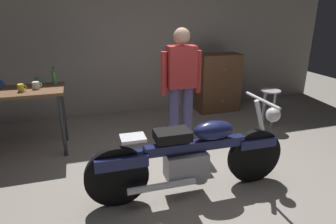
{
  "coord_description": "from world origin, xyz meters",
  "views": [
    {
      "loc": [
        -1.06,
        -2.66,
        1.9
      ],
      "look_at": [
        -0.0,
        0.7,
        0.65
      ],
      "focal_mm": 31.31,
      "sensor_mm": 36.0,
      "label": 1
    }
  ],
  "objects_px": {
    "person_standing": "(181,84)",
    "mug_yellow_tall": "(21,88)",
    "motorcycle": "(192,155)",
    "mug_blue_enamel": "(0,84)",
    "bottle": "(54,77)",
    "mug_white_ceramic": "(36,85)",
    "shop_stool": "(270,98)",
    "wooden_dresser": "(218,83)",
    "mug_green_speckled": "(38,81)"
  },
  "relations": [
    {
      "from": "mug_yellow_tall",
      "to": "mug_white_ceramic",
      "type": "bearing_deg",
      "value": 29.98
    },
    {
      "from": "mug_white_ceramic",
      "to": "motorcycle",
      "type": "bearing_deg",
      "value": -43.96
    },
    {
      "from": "wooden_dresser",
      "to": "person_standing",
      "type": "bearing_deg",
      "value": -133.42
    },
    {
      "from": "motorcycle",
      "to": "mug_yellow_tall",
      "type": "height_order",
      "value": "mug_yellow_tall"
    },
    {
      "from": "wooden_dresser",
      "to": "mug_yellow_tall",
      "type": "distance_m",
      "value": 3.43
    },
    {
      "from": "person_standing",
      "to": "mug_yellow_tall",
      "type": "xyz_separation_m",
      "value": [
        -2.04,
        0.32,
        0.02
      ]
    },
    {
      "from": "mug_yellow_tall",
      "to": "mug_white_ceramic",
      "type": "relative_size",
      "value": 0.91
    },
    {
      "from": "person_standing",
      "to": "mug_white_ceramic",
      "type": "xyz_separation_m",
      "value": [
        -1.88,
        0.42,
        0.02
      ]
    },
    {
      "from": "mug_green_speckled",
      "to": "mug_blue_enamel",
      "type": "relative_size",
      "value": 1.02
    },
    {
      "from": "motorcycle",
      "to": "mug_white_ceramic",
      "type": "relative_size",
      "value": 18.08
    },
    {
      "from": "mug_white_ceramic",
      "to": "bottle",
      "type": "relative_size",
      "value": 0.5
    },
    {
      "from": "mug_blue_enamel",
      "to": "wooden_dresser",
      "type": "bearing_deg",
      "value": 10.3
    },
    {
      "from": "motorcycle",
      "to": "wooden_dresser",
      "type": "height_order",
      "value": "wooden_dresser"
    },
    {
      "from": "person_standing",
      "to": "bottle",
      "type": "distance_m",
      "value": 1.76
    },
    {
      "from": "shop_stool",
      "to": "mug_green_speckled",
      "type": "relative_size",
      "value": 5.99
    },
    {
      "from": "wooden_dresser",
      "to": "mug_white_ceramic",
      "type": "xyz_separation_m",
      "value": [
        -3.1,
        -0.88,
        0.4
      ]
    },
    {
      "from": "wooden_dresser",
      "to": "mug_white_ceramic",
      "type": "height_order",
      "value": "wooden_dresser"
    },
    {
      "from": "motorcycle",
      "to": "wooden_dresser",
      "type": "xyz_separation_m",
      "value": [
        1.5,
        2.42,
        0.1
      ]
    },
    {
      "from": "mug_green_speckled",
      "to": "mug_white_ceramic",
      "type": "bearing_deg",
      "value": -90.69
    },
    {
      "from": "mug_green_speckled",
      "to": "mug_blue_enamel",
      "type": "distance_m",
      "value": 0.47
    },
    {
      "from": "mug_white_ceramic",
      "to": "person_standing",
      "type": "bearing_deg",
      "value": -12.49
    },
    {
      "from": "mug_yellow_tall",
      "to": "mug_blue_enamel",
      "type": "bearing_deg",
      "value": 132.78
    },
    {
      "from": "mug_yellow_tall",
      "to": "bottle",
      "type": "bearing_deg",
      "value": 36.34
    },
    {
      "from": "shop_stool",
      "to": "mug_blue_enamel",
      "type": "relative_size",
      "value": 6.09
    },
    {
      "from": "mug_green_speckled",
      "to": "mug_yellow_tall",
      "type": "height_order",
      "value": "same"
    },
    {
      "from": "motorcycle",
      "to": "person_standing",
      "type": "xyz_separation_m",
      "value": [
        0.28,
        1.13,
        0.48
      ]
    },
    {
      "from": "mug_white_ceramic",
      "to": "shop_stool",
      "type": "bearing_deg",
      "value": -2.89
    },
    {
      "from": "wooden_dresser",
      "to": "mug_green_speckled",
      "type": "bearing_deg",
      "value": -168.31
    },
    {
      "from": "person_standing",
      "to": "mug_blue_enamel",
      "type": "height_order",
      "value": "person_standing"
    },
    {
      "from": "wooden_dresser",
      "to": "bottle",
      "type": "bearing_deg",
      "value": -166.58
    },
    {
      "from": "person_standing",
      "to": "wooden_dresser",
      "type": "distance_m",
      "value": 1.82
    },
    {
      "from": "wooden_dresser",
      "to": "mug_blue_enamel",
      "type": "bearing_deg",
      "value": -169.7
    },
    {
      "from": "motorcycle",
      "to": "bottle",
      "type": "xyz_separation_m",
      "value": [
        -1.38,
        1.73,
        0.55
      ]
    },
    {
      "from": "mug_yellow_tall",
      "to": "mug_white_ceramic",
      "type": "height_order",
      "value": "mug_yellow_tall"
    },
    {
      "from": "shop_stool",
      "to": "mug_green_speckled",
      "type": "xyz_separation_m",
      "value": [
        -3.52,
        0.41,
        0.45
      ]
    },
    {
      "from": "mug_yellow_tall",
      "to": "bottle",
      "type": "height_order",
      "value": "bottle"
    },
    {
      "from": "shop_stool",
      "to": "wooden_dresser",
      "type": "bearing_deg",
      "value": 111.99
    },
    {
      "from": "wooden_dresser",
      "to": "mug_yellow_tall",
      "type": "relative_size",
      "value": 9.99
    },
    {
      "from": "person_standing",
      "to": "mug_yellow_tall",
      "type": "height_order",
      "value": "person_standing"
    },
    {
      "from": "motorcycle",
      "to": "bottle",
      "type": "height_order",
      "value": "bottle"
    },
    {
      "from": "mug_blue_enamel",
      "to": "bottle",
      "type": "relative_size",
      "value": 0.44
    },
    {
      "from": "mug_blue_enamel",
      "to": "person_standing",
      "type": "bearing_deg",
      "value": -15.37
    },
    {
      "from": "person_standing",
      "to": "shop_stool",
      "type": "height_order",
      "value": "person_standing"
    },
    {
      "from": "mug_blue_enamel",
      "to": "motorcycle",
      "type": "bearing_deg",
      "value": -40.6
    },
    {
      "from": "mug_blue_enamel",
      "to": "mug_green_speckled",
      "type": "bearing_deg",
      "value": 0.91
    },
    {
      "from": "person_standing",
      "to": "mug_yellow_tall",
      "type": "relative_size",
      "value": 15.17
    },
    {
      "from": "mug_white_ceramic",
      "to": "mug_green_speckled",
      "type": "bearing_deg",
      "value": 89.31
    },
    {
      "from": "mug_yellow_tall",
      "to": "shop_stool",
      "type": "bearing_deg",
      "value": -1.27
    },
    {
      "from": "mug_blue_enamel",
      "to": "bottle",
      "type": "distance_m",
      "value": 0.69
    },
    {
      "from": "wooden_dresser",
      "to": "mug_green_speckled",
      "type": "xyz_separation_m",
      "value": [
        -3.09,
        -0.64,
        0.4
      ]
    }
  ]
}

